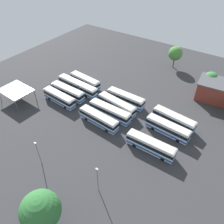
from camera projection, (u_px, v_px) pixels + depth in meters
The scene contains 22 objects.
ground_plane at pixel (113, 113), 66.50m from camera, with size 113.64×113.64×0.00m, color #333335.
bus_row0_slot0 at pixel (174, 119), 61.42m from camera, with size 12.34×3.89×3.54m.
bus_row0_slot1 at pixel (168, 128), 58.72m from camera, with size 12.11×3.35×3.54m.
bus_row0_slot3 at pixel (151, 145), 54.14m from camera, with size 12.48×2.70×3.54m.
bus_row1_slot0 at pixel (126, 98), 68.94m from camera, with size 12.50×2.85×3.54m.
bus_row1_slot1 at pixel (117, 105), 66.41m from camera, with size 12.99×4.09×3.54m.
bus_row1_slot2 at pixel (110, 112), 64.04m from camera, with size 13.13×2.85×3.54m.
bus_row1_slot3 at pixel (99, 119), 61.60m from camera, with size 12.37×3.43×3.54m.
bus_row2_slot0 at pixel (85, 81), 76.67m from camera, with size 12.18×3.73×3.54m.
bus_row2_slot1 at pixel (78, 86), 74.28m from camera, with size 15.81×3.46×3.54m.
bus_row2_slot2 at pixel (68, 92), 71.73m from camera, with size 12.50×2.89×3.54m.
bus_row2_slot3 at pixel (59, 98), 69.22m from camera, with size 11.99×3.30×3.54m.
depot_building at pixel (215, 90), 70.23m from camera, with size 11.54×9.51×6.13m.
maintenance_shelter at pixel (16, 90), 68.83m from camera, with size 9.93×7.87×4.04m.
lamp_post_by_building at pixel (38, 153), 49.64m from camera, with size 0.56×0.28×7.29m.
lamp_post_mid_lot at pixel (98, 178), 44.51m from camera, with size 0.56×0.28×7.32m.
tree_northeast at pixel (175, 53), 84.34m from camera, with size 5.32×5.32×8.49m.
tree_south_edge at pixel (210, 79), 72.80m from camera, with size 5.00×5.00×6.90m.
tree_east_edge at pixel (40, 211), 37.47m from camera, with size 7.09×7.09×9.60m.
puddle_between_rows at pixel (75, 94), 74.12m from camera, with size 4.36×4.36×0.01m, color black.
puddle_centre_drain at pixel (112, 92), 74.76m from camera, with size 3.36×3.36×0.01m, color black.
puddle_front_lane at pixel (128, 98), 72.26m from camera, with size 3.24×3.24×0.01m, color black.
Camera 1 is at (-28.45, 42.10, 42.90)m, focal length 35.59 mm.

